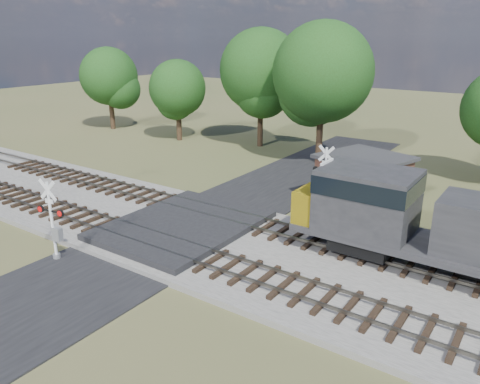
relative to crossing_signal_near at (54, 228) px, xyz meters
The scene contains 10 objects.
ground 6.58m from the crossing_signal_near, 63.04° to the left, with size 160.00×160.00×0.00m, color #45502A.
ballast_bed 14.36m from the crossing_signal_near, 25.55° to the left, with size 140.00×10.00×0.30m, color gray.
road 6.57m from the crossing_signal_near, 63.04° to the left, with size 7.00×60.00×0.08m, color black.
crossing_panel 6.94m from the crossing_signal_near, 64.96° to the left, with size 7.00×9.00×0.62m, color #262628.
track_near 7.15m from the crossing_signal_near, 31.35° to the left, with size 140.00×2.60×0.33m.
track_far 10.61m from the crossing_signal_near, 55.28° to the left, with size 140.00×2.60×0.33m.
crossing_signal_near is the anchor object (origin of this frame).
crossing_signal_far 16.05m from the crossing_signal_near, 60.83° to the left, with size 1.71×0.37×4.23m.
equipment_shed 18.88m from the crossing_signal_near, 59.56° to the left, with size 6.15×6.15×3.34m.
treeline 27.27m from the crossing_signal_near, 72.27° to the left, with size 76.24×11.17×11.90m.
Camera 1 is at (16.62, -17.84, 10.73)m, focal length 35.00 mm.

